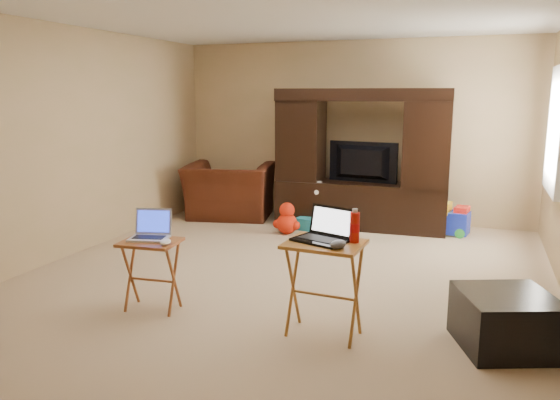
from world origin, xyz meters
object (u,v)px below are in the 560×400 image
at_px(entertainment_center, 361,159).
at_px(water_bottle, 355,227).
at_px(mouse_left, 165,242).
at_px(mouse_right, 338,244).
at_px(plush_toy, 287,218).
at_px(ottoman, 506,321).
at_px(tray_table_left, 152,275).
at_px(tray_table_right, 324,289).
at_px(laptop_left, 148,225).
at_px(recliner, 230,191).
at_px(push_toy, 447,218).
at_px(television, 361,163).
at_px(child_rocker, 316,208).
at_px(laptop_right, 320,225).

bearing_deg(entertainment_center, water_bottle, -81.11).
height_order(mouse_left, mouse_right, mouse_right).
bearing_deg(entertainment_center, plush_toy, -141.64).
distance_m(ottoman, tray_table_left, 2.75).
bearing_deg(water_bottle, tray_table_right, -158.20).
xyz_separation_m(laptop_left, water_bottle, (1.70, 0.07, 0.11)).
bearing_deg(recliner, ottoman, 127.16).
distance_m(tray_table_right, laptop_left, 1.54).
xyz_separation_m(push_toy, tray_table_right, (-0.66, -3.43, 0.15)).
distance_m(push_toy, tray_table_left, 4.06).
relative_size(recliner, mouse_left, 9.94).
xyz_separation_m(tray_table_left, mouse_left, (0.19, -0.07, 0.32)).
bearing_deg(tray_table_right, mouse_right, -39.17).
distance_m(television, ottoman, 3.63).
relative_size(recliner, child_rocker, 2.16).
distance_m(tray_table_left, tray_table_right, 1.47).
bearing_deg(recliner, mouse_right, 113.40).
distance_m(recliner, mouse_left, 3.61).
distance_m(tray_table_left, laptop_left, 0.42).
xyz_separation_m(tray_table_right, water_bottle, (0.20, 0.08, 0.47)).
xyz_separation_m(recliner, push_toy, (3.02, 0.08, -0.18)).
xyz_separation_m(entertainment_center, tray_table_left, (-1.02, -3.43, -0.62)).
height_order(recliner, mouse_left, recliner).
relative_size(television, ottoman, 1.51).
xyz_separation_m(ottoman, water_bottle, (-1.06, -0.17, 0.63)).
relative_size(entertainment_center, laptop_left, 7.24).
xyz_separation_m(laptop_right, water_bottle, (0.24, 0.06, -0.01)).
relative_size(recliner, laptop_right, 3.20).
relative_size(entertainment_center, mouse_left, 18.66).
bearing_deg(tray_table_left, mouse_left, -25.75).
height_order(ottoman, tray_table_left, tray_table_left).
xyz_separation_m(ottoman, tray_table_right, (-1.26, -0.25, 0.16)).
distance_m(child_rocker, mouse_right, 3.45).
bearing_deg(ottoman, laptop_left, -175.14).
xyz_separation_m(plush_toy, mouse_right, (1.39, -2.85, 0.54)).
bearing_deg(tray_table_right, water_bottle, 25.34).
relative_size(push_toy, ottoman, 0.91).
distance_m(television, water_bottle, 3.35).
distance_m(child_rocker, water_bottle, 3.30).
bearing_deg(tray_table_left, child_rocker, 75.67).
distance_m(plush_toy, mouse_right, 3.21).
distance_m(child_rocker, tray_table_left, 3.16).
xyz_separation_m(tray_table_left, water_bottle, (1.67, 0.10, 0.53)).
xyz_separation_m(television, tray_table_right, (0.46, -3.37, -0.52)).
bearing_deg(child_rocker, ottoman, -40.34).
relative_size(ottoman, laptop_left, 1.99).
relative_size(push_toy, mouse_left, 4.68).
xyz_separation_m(recliner, laptop_right, (2.32, -3.33, 0.45)).
height_order(television, plush_toy, television).
bearing_deg(tray_table_right, laptop_right, 156.97).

